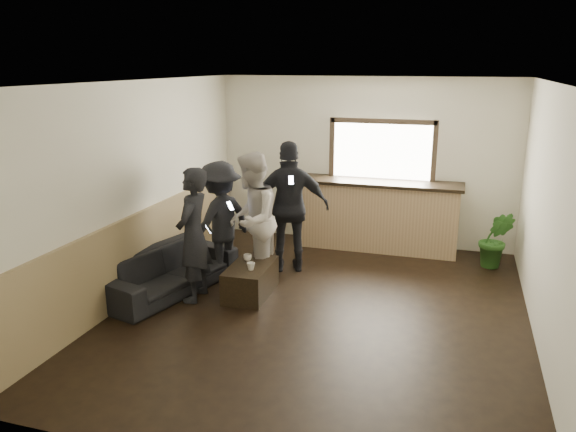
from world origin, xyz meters
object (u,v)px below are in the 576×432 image
(coffee_table, at_px, (251,280))
(potted_plant, at_px, (496,239))
(person_d, at_px, (290,207))
(sofa, at_px, (169,270))
(cup_a, at_px, (248,257))
(bar_counter, at_px, (377,211))
(cup_b, at_px, (251,266))
(person_c, at_px, (220,220))
(person_b, at_px, (252,220))
(person_a, at_px, (193,235))

(coffee_table, relative_size, potted_plant, 1.05)
(person_d, bearing_deg, sofa, 23.53)
(cup_a, bearing_deg, sofa, -159.44)
(bar_counter, relative_size, cup_a, 23.68)
(coffee_table, distance_m, cup_b, 0.31)
(bar_counter, bearing_deg, sofa, -131.91)
(bar_counter, distance_m, cup_b, 2.91)
(sofa, relative_size, cup_a, 17.85)
(person_c, bearing_deg, person_d, 145.02)
(sofa, bearing_deg, bar_counter, -26.55)
(coffee_table, relative_size, person_d, 0.48)
(person_c, bearing_deg, bar_counter, 157.81)
(sofa, bearing_deg, person_b, -42.73)
(bar_counter, xyz_separation_m, potted_plant, (1.85, -0.41, -0.20))
(cup_a, bearing_deg, person_c, 148.01)
(sofa, height_order, potted_plant, potted_plant)
(bar_counter, xyz_separation_m, cup_a, (-1.41, -2.31, -0.18))
(bar_counter, distance_m, sofa, 3.62)
(coffee_table, xyz_separation_m, person_b, (-0.12, 0.39, 0.72))
(coffee_table, xyz_separation_m, person_d, (0.23, 1.05, 0.76))
(sofa, distance_m, person_a, 0.74)
(person_a, bearing_deg, coffee_table, 113.75)
(cup_b, distance_m, person_d, 1.33)
(coffee_table, distance_m, potted_plant, 3.78)
(person_a, distance_m, person_d, 1.65)
(cup_a, bearing_deg, potted_plant, 30.22)
(potted_plant, relative_size, person_d, 0.46)
(person_d, bearing_deg, person_b, 41.76)
(cup_a, height_order, person_a, person_a)
(cup_a, bearing_deg, person_b, 95.12)
(potted_plant, xyz_separation_m, person_b, (-3.28, -1.67, 0.48))
(sofa, xyz_separation_m, person_c, (0.45, 0.71, 0.55))
(coffee_table, relative_size, person_b, 0.50)
(potted_plant, height_order, person_b, person_b)
(sofa, xyz_separation_m, cup_a, (0.99, 0.37, 0.16))
(cup_a, xyz_separation_m, potted_plant, (3.26, 1.90, -0.02))
(potted_plant, bearing_deg, bar_counter, 167.61)
(cup_a, relative_size, person_c, 0.07)
(person_b, height_order, person_c, person_b)
(person_a, bearing_deg, cup_b, 99.78)
(cup_b, bearing_deg, bar_counter, 64.75)
(bar_counter, bearing_deg, person_a, -124.91)
(bar_counter, xyz_separation_m, person_a, (-1.95, -2.80, 0.24))
(coffee_table, xyz_separation_m, cup_a, (-0.10, 0.16, 0.25))
(bar_counter, height_order, person_d, bar_counter)
(person_b, distance_m, person_d, 0.75)
(cup_b, bearing_deg, potted_plant, 35.73)
(cup_a, height_order, person_c, person_c)
(person_d, bearing_deg, coffee_table, 57.43)
(cup_a, bearing_deg, cup_b, -61.97)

